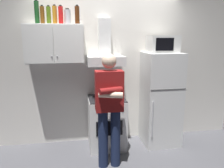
# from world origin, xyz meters

# --- Properties ---
(ground_plane) EXTENTS (7.00, 7.00, 0.00)m
(ground_plane) POSITION_xyz_m (0.00, 0.00, 0.00)
(ground_plane) COLOR #4C4C51
(back_wall_tiled) EXTENTS (4.80, 0.10, 2.70)m
(back_wall_tiled) POSITION_xyz_m (0.00, 0.60, 1.35)
(back_wall_tiled) COLOR silver
(back_wall_tiled) RESTS_ON ground_plane
(upper_cabinet) EXTENTS (0.90, 0.37, 0.60)m
(upper_cabinet) POSITION_xyz_m (-0.85, 0.37, 1.75)
(upper_cabinet) COLOR white
(stove_oven) EXTENTS (0.60, 0.62, 0.87)m
(stove_oven) POSITION_xyz_m (-0.05, 0.25, 0.43)
(stove_oven) COLOR white
(stove_oven) RESTS_ON ground_plane
(range_hood) EXTENTS (0.60, 0.44, 0.75)m
(range_hood) POSITION_xyz_m (-0.05, 0.38, 1.60)
(range_hood) COLOR white
(refrigerator) EXTENTS (0.60, 0.62, 1.60)m
(refrigerator) POSITION_xyz_m (0.90, 0.25, 0.80)
(refrigerator) COLOR silver
(refrigerator) RESTS_ON ground_plane
(microwave) EXTENTS (0.48, 0.37, 0.28)m
(microwave) POSITION_xyz_m (0.90, 0.27, 1.74)
(microwave) COLOR silver
(microwave) RESTS_ON refrigerator
(person_standing) EXTENTS (0.38, 0.33, 1.64)m
(person_standing) POSITION_xyz_m (-0.10, -0.36, 0.90)
(person_standing) COLOR #192342
(person_standing) RESTS_ON ground_plane
(bottle_olive_oil) EXTENTS (0.07, 0.07, 0.27)m
(bottle_olive_oil) POSITION_xyz_m (-0.92, 0.38, 2.18)
(bottle_olive_oil) COLOR #4C6B19
(bottle_olive_oil) RESTS_ON upper_cabinet
(bottle_canister_steel) EXTENTS (0.10, 0.10, 0.24)m
(bottle_canister_steel) POSITION_xyz_m (-0.64, 0.41, 2.16)
(bottle_canister_steel) COLOR #B2B5BA
(bottle_canister_steel) RESTS_ON upper_cabinet
(bottle_wine_green) EXTENTS (0.07, 0.07, 0.36)m
(bottle_wine_green) POSITION_xyz_m (-1.09, 0.41, 2.22)
(bottle_wine_green) COLOR #19471E
(bottle_wine_green) RESTS_ON upper_cabinet
(bottle_liquor_amber) EXTENTS (0.07, 0.07, 0.29)m
(bottle_liquor_amber) POSITION_xyz_m (-0.83, 0.39, 2.19)
(bottle_liquor_amber) COLOR #B7721E
(bottle_liquor_amber) RESTS_ON upper_cabinet
(bottle_beer_brown) EXTENTS (0.06, 0.06, 0.28)m
(bottle_beer_brown) POSITION_xyz_m (-1.01, 0.39, 2.18)
(bottle_beer_brown) COLOR brown
(bottle_beer_brown) RESTS_ON upper_cabinet
(bottle_rum_dark) EXTENTS (0.07, 0.07, 0.29)m
(bottle_rum_dark) POSITION_xyz_m (-0.49, 0.38, 2.19)
(bottle_rum_dark) COLOR #47230F
(bottle_rum_dark) RESTS_ON upper_cabinet
(bottle_soda_red) EXTENTS (0.07, 0.07, 0.28)m
(bottle_soda_red) POSITION_xyz_m (-0.74, 0.36, 2.18)
(bottle_soda_red) COLOR red
(bottle_soda_red) RESTS_ON upper_cabinet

